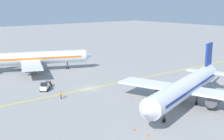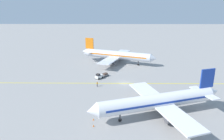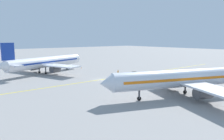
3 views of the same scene
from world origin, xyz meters
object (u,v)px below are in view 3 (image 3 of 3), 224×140
Objects in this scene: airplane_adjacent_stand at (46,62)px; traffic_cone_mid_apron at (77,67)px; ground_crew_worker at (118,72)px; traffic_cone_near_nose at (82,68)px; airplane_at_gate at (184,79)px; baggage_tug_white at (134,75)px; baggage_cart_trailing at (135,78)px.

airplane_adjacent_stand reaches higher than traffic_cone_mid_apron.
traffic_cone_near_nose is (21.36, 0.62, -0.63)m from ground_crew_worker.
traffic_cone_near_nose is (49.67, -6.17, -3.43)m from airplane_at_gate.
baggage_tug_white is 28.89m from traffic_cone_near_nose.
baggage_tug_white is at bearing -179.00° from traffic_cone_near_nose.
airplane_adjacent_stand reaches higher than ground_crew_worker.
ground_crew_worker reaches higher than traffic_cone_near_nose.
airplane_adjacent_stand is at bearing 31.87° from baggage_tug_white.
airplane_at_gate is 29.25m from ground_crew_worker.
airplane_at_gate reaches higher than baggage_tug_white.
baggage_tug_white is at bearing -17.78° from airplane_at_gate.
traffic_cone_mid_apron is at bearing 1.41° from baggage_tug_white.
airplane_at_gate is at bearing 172.92° from traffic_cone_near_nose.
airplane_at_gate is at bearing 162.22° from baggage_tug_white.
airplane_adjacent_stand is 62.94× the size of traffic_cone_mid_apron.
baggage_tug_white is 5.94× the size of traffic_cone_mid_apron.
airplane_at_gate is 0.99× the size of airplane_adjacent_stand.
airplane_adjacent_stand is at bearing 26.27° from baggage_cart_trailing.
baggage_cart_trailing is (18.26, -4.56, -2.95)m from airplane_at_gate.
baggage_cart_trailing is 5.26× the size of traffic_cone_near_nose.
baggage_cart_trailing is 1.72× the size of ground_crew_worker.
airplane_adjacent_stand is at bearing 41.28° from ground_crew_worker.
airplane_adjacent_stand is 25.04m from ground_crew_worker.
traffic_cone_near_nose is (28.87, 0.50, -0.63)m from baggage_tug_white.
airplane_at_gate reaches higher than traffic_cone_near_nose.
baggage_tug_white is 1.13× the size of baggage_cart_trailing.
ground_crew_worker is at bearing -138.72° from airplane_adjacent_stand.
baggage_cart_trailing reaches higher than traffic_cone_mid_apron.
traffic_cone_near_nose is at bearing -80.44° from airplane_adjacent_stand.
airplane_adjacent_stand is at bearing 11.58° from airplane_at_gate.
airplane_at_gate is at bearing 165.97° from baggage_cart_trailing.
baggage_cart_trailing is at bearing 177.77° from traffic_cone_mid_apron.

